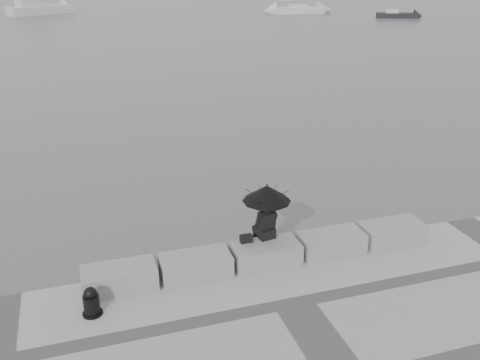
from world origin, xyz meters
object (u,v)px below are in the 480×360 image
object	(u,v)px
sailboat_right	(298,9)
small_motorboat	(397,15)
mooring_bollard	(91,303)
motor_cruiser	(40,7)
seated_person	(267,199)

from	to	relation	value
sailboat_right	small_motorboat	xyz separation A→B (m)	(9.80, -9.15, -0.21)
mooring_bollard	motor_cruiser	size ratio (longest dim) A/B	0.07
sailboat_right	motor_cruiser	bearing A→B (deg)	170.09
seated_person	small_motorboat	world-z (taller)	seated_person
sailboat_right	motor_cruiser	distance (m)	34.77
seated_person	motor_cruiser	world-z (taller)	motor_cruiser
seated_person	sailboat_right	bearing A→B (deg)	56.77
seated_person	sailboat_right	size ratio (longest dim) A/B	0.11
sailboat_right	small_motorboat	distance (m)	13.41
seated_person	motor_cruiser	distance (m)	69.59
motor_cruiser	mooring_bollard	bearing A→B (deg)	-115.63
seated_person	small_motorboat	distance (m)	62.46
sailboat_right	motor_cruiser	xyz separation A→B (m)	(-33.43, 9.55, 0.36)
small_motorboat	seated_person	bearing A→B (deg)	-102.07
sailboat_right	mooring_bollard	bearing A→B (deg)	-110.96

